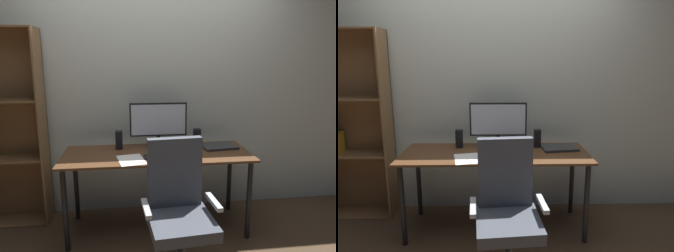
{
  "view_description": "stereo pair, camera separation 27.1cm",
  "coord_description": "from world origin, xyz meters",
  "views": [
    {
      "loc": [
        -0.23,
        -2.63,
        1.55
      ],
      "look_at": [
        0.1,
        0.01,
        0.98
      ],
      "focal_mm": 32.63,
      "sensor_mm": 36.0,
      "label": 1
    },
    {
      "loc": [
        0.04,
        -2.65,
        1.55
      ],
      "look_at": [
        0.1,
        0.01,
        0.98
      ],
      "focal_mm": 32.63,
      "sensor_mm": 36.0,
      "label": 2
    }
  ],
  "objects": [
    {
      "name": "ground_plane",
      "position": [
        0.0,
        0.0,
        0.0
      ],
      "size": [
        12.0,
        12.0,
        0.0
      ],
      "primitive_type": "plane",
      "color": "#4C3826"
    },
    {
      "name": "back_wall",
      "position": [
        0.0,
        0.5,
        1.3
      ],
      "size": [
        6.4,
        0.1,
        2.6
      ],
      "primitive_type": "cube",
      "color": "beige",
      "rests_on": "ground"
    },
    {
      "name": "desk",
      "position": [
        0.0,
        0.0,
        0.65
      ],
      "size": [
        1.67,
        0.65,
        0.74
      ],
      "color": "#56351E",
      "rests_on": "ground"
    },
    {
      "name": "monitor",
      "position": [
        0.03,
        0.18,
        0.99
      ],
      "size": [
        0.54,
        0.2,
        0.43
      ],
      "color": "black",
      "rests_on": "desk"
    },
    {
      "name": "keyboard",
      "position": [
        0.02,
        -0.13,
        0.75
      ],
      "size": [
        0.29,
        0.12,
        0.02
      ],
      "primitive_type": "cube",
      "rotation": [
        0.0,
        0.0,
        0.02
      ],
      "color": "black",
      "rests_on": "desk"
    },
    {
      "name": "mouse",
      "position": [
        0.24,
        -0.13,
        0.76
      ],
      "size": [
        0.08,
        0.11,
        0.03
      ],
      "primitive_type": "cube",
      "rotation": [
        0.0,
        0.0,
        0.25
      ],
      "color": "black",
      "rests_on": "desk"
    },
    {
      "name": "coffee_mug",
      "position": [
        0.1,
        -0.04,
        0.79
      ],
      "size": [
        0.09,
        0.07,
        0.1
      ],
      "color": "#285193",
      "rests_on": "desk"
    },
    {
      "name": "laptop",
      "position": [
        0.6,
        0.1,
        0.75
      ],
      "size": [
        0.34,
        0.27,
        0.02
      ],
      "primitive_type": "cube",
      "rotation": [
        0.0,
        0.0,
        0.12
      ],
      "color": "#2D2D30",
      "rests_on": "desk"
    },
    {
      "name": "speaker_left",
      "position": [
        -0.34,
        0.18,
        0.82
      ],
      "size": [
        0.06,
        0.07,
        0.17
      ],
      "primitive_type": "cube",
      "color": "black",
      "rests_on": "desk"
    },
    {
      "name": "speaker_right",
      "position": [
        0.4,
        0.18,
        0.82
      ],
      "size": [
        0.06,
        0.07,
        0.17
      ],
      "primitive_type": "cube",
      "color": "black",
      "rests_on": "desk"
    },
    {
      "name": "paper_sheet",
      "position": [
        -0.23,
        -0.17,
        0.74
      ],
      "size": [
        0.26,
        0.33,
        0.0
      ],
      "primitive_type": "cube",
      "rotation": [
        0.0,
        0.0,
        0.19
      ],
      "color": "white",
      "rests_on": "desk"
    },
    {
      "name": "office_chair",
      "position": [
        0.09,
        -0.66,
        0.46
      ],
      "size": [
        0.54,
        0.54,
        1.01
      ],
      "rotation": [
        0.0,
        0.0,
        0.08
      ],
      "color": "#B7BABC",
      "rests_on": "ground"
    },
    {
      "name": "bookshelf",
      "position": [
        -1.41,
        0.33,
        0.9
      ],
      "size": [
        0.69,
        0.28,
        1.84
      ],
      "color": "brown",
      "rests_on": "ground"
    }
  ]
}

